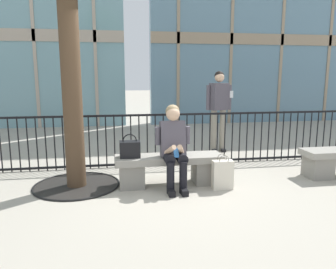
{
  "coord_description": "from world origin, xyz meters",
  "views": [
    {
      "loc": [
        -0.79,
        -4.66,
        1.64
      ],
      "look_at": [
        0.0,
        0.1,
        0.75
      ],
      "focal_mm": 34.93,
      "sensor_mm": 36.0,
      "label": 1
    }
  ],
  "objects_px": {
    "bystander_at_railing": "(219,105)",
    "shopping_bag": "(223,174)",
    "handbag_on_bench": "(130,149)",
    "seated_person_with_phone": "(174,144)",
    "stone_bench": "(169,167)"
  },
  "relations": [
    {
      "from": "handbag_on_bench",
      "to": "bystander_at_railing",
      "type": "height_order",
      "value": "bystander_at_railing"
    },
    {
      "from": "seated_person_with_phone",
      "to": "shopping_bag",
      "type": "xyz_separation_m",
      "value": [
        0.68,
        -0.19,
        -0.43
      ]
    },
    {
      "from": "bystander_at_railing",
      "to": "seated_person_with_phone",
      "type": "bearing_deg",
      "value": -122.63
    },
    {
      "from": "seated_person_with_phone",
      "to": "bystander_at_railing",
      "type": "xyz_separation_m",
      "value": [
        1.36,
        2.13,
        0.35
      ]
    },
    {
      "from": "shopping_bag",
      "to": "handbag_on_bench",
      "type": "bearing_deg",
      "value": 166.75
    },
    {
      "from": "handbag_on_bench",
      "to": "bystander_at_railing",
      "type": "relative_size",
      "value": 0.2
    },
    {
      "from": "seated_person_with_phone",
      "to": "handbag_on_bench",
      "type": "distance_m",
      "value": 0.64
    },
    {
      "from": "seated_person_with_phone",
      "to": "handbag_on_bench",
      "type": "relative_size",
      "value": 3.51
    },
    {
      "from": "shopping_bag",
      "to": "seated_person_with_phone",
      "type": "bearing_deg",
      "value": 164.5
    },
    {
      "from": "seated_person_with_phone",
      "to": "bystander_at_railing",
      "type": "bearing_deg",
      "value": 57.37
    },
    {
      "from": "stone_bench",
      "to": "seated_person_with_phone",
      "type": "height_order",
      "value": "seated_person_with_phone"
    },
    {
      "from": "bystander_at_railing",
      "to": "shopping_bag",
      "type": "bearing_deg",
      "value": -106.29
    },
    {
      "from": "stone_bench",
      "to": "seated_person_with_phone",
      "type": "bearing_deg",
      "value": -70.58
    },
    {
      "from": "shopping_bag",
      "to": "bystander_at_railing",
      "type": "distance_m",
      "value": 2.54
    },
    {
      "from": "handbag_on_bench",
      "to": "bystander_at_railing",
      "type": "distance_m",
      "value": 2.86
    }
  ]
}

